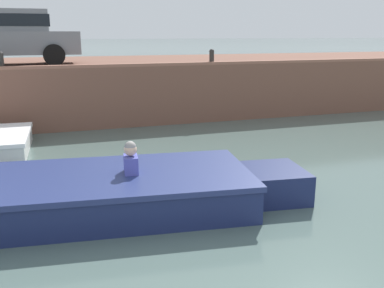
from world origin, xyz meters
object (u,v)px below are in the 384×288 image
object	(u,v)px
mooring_bollard_mid	(1,60)
mooring_bollard_east	(212,56)
motorboat_passing	(98,193)
car_left_inner_grey	(9,35)

from	to	relation	value
mooring_bollard_mid	mooring_bollard_east	world-z (taller)	same
mooring_bollard_mid	mooring_bollard_east	xyz separation A→B (m)	(5.72, 0.00, 0.00)
mooring_bollard_east	motorboat_passing	bearing A→B (deg)	-124.32
motorboat_passing	mooring_bollard_east	xyz separation A→B (m)	(4.03, 5.90, 1.64)
car_left_inner_grey	mooring_bollard_east	xyz separation A→B (m)	(5.58, -1.63, -0.61)
motorboat_passing	car_left_inner_grey	size ratio (longest dim) A/B	1.55
car_left_inner_grey	mooring_bollard_east	distance (m)	5.84
motorboat_passing	car_left_inner_grey	xyz separation A→B (m)	(-1.55, 7.53, 2.25)
mooring_bollard_mid	mooring_bollard_east	size ratio (longest dim) A/B	1.00
mooring_bollard_mid	mooring_bollard_east	distance (m)	5.72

